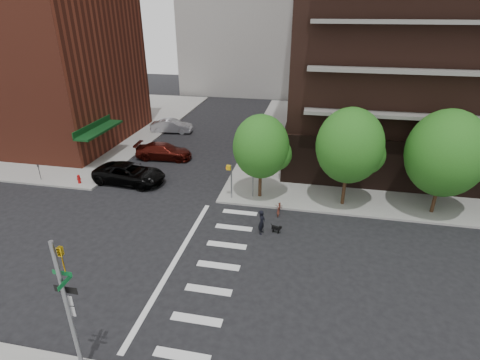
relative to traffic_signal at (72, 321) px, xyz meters
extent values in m
plane|color=black|center=(0.47, 7.49, -2.70)|extent=(120.00, 120.00, 0.00)
cube|color=gray|center=(20.97, 30.99, -2.62)|extent=(39.00, 33.00, 0.15)
cube|color=gray|center=(-24.03, 30.99, -2.62)|extent=(31.00, 33.00, 0.15)
cube|color=silver|center=(3.47, 1.49, -2.69)|extent=(2.40, 0.50, 0.01)
cube|color=silver|center=(3.47, 3.49, -2.69)|extent=(2.40, 0.50, 0.01)
cube|color=silver|center=(3.47, 5.49, -2.69)|extent=(2.40, 0.50, 0.01)
cube|color=silver|center=(3.47, 7.49, -2.69)|extent=(2.40, 0.50, 0.01)
cube|color=silver|center=(3.47, 9.49, -2.69)|extent=(2.40, 0.50, 0.01)
cube|color=silver|center=(3.47, 11.49, -2.69)|extent=(2.40, 0.50, 0.01)
cube|color=silver|center=(3.47, 13.49, -2.69)|extent=(2.40, 0.50, 0.01)
cube|color=silver|center=(0.97, 7.49, -2.69)|extent=(0.30, 13.00, 0.01)
cube|color=black|center=(18.47, 31.49, -0.55)|extent=(25.50, 25.50, 4.00)
cube|color=maroon|center=(-21.53, 25.49, 7.45)|extent=(20.00, 15.00, 20.00)
cube|color=#0C3814|center=(-10.83, 20.49, 0.25)|extent=(1.40, 6.00, 0.20)
cylinder|color=#301E11|center=(4.47, 15.99, -1.40)|extent=(0.24, 0.24, 2.30)
sphere|color=#235B19|center=(4.47, 15.99, 1.35)|extent=(4.00, 4.00, 4.00)
cylinder|color=#301E11|center=(10.47, 15.99, -1.25)|extent=(0.24, 0.24, 2.60)
sphere|color=#235B19|center=(10.47, 15.99, 1.85)|extent=(4.50, 4.50, 4.50)
cylinder|color=#301E11|center=(16.47, 15.99, -1.40)|extent=(0.24, 0.24, 2.30)
sphere|color=#235B19|center=(16.47, 15.99, 1.75)|extent=(5.00, 5.00, 5.00)
cylinder|color=slate|center=(-0.03, -0.01, 0.45)|extent=(0.16, 0.16, 6.00)
imported|color=gold|center=(0.22, -0.01, 2.75)|extent=(0.16, 0.20, 1.00)
cube|color=#0A5926|center=(-0.03, 0.14, 2.05)|extent=(0.75, 0.02, 0.18)
cube|color=#0A5926|center=(0.12, -0.01, 1.80)|extent=(0.02, 0.75, 0.18)
cube|color=black|center=(-0.03, 0.11, 1.35)|extent=(0.90, 0.02, 0.28)
cube|color=silver|center=(-0.03, 0.11, 0.85)|extent=(0.32, 0.02, 0.42)
cube|color=silver|center=(-0.03, 0.11, 0.35)|extent=(0.32, 0.02, 0.42)
cylinder|color=slate|center=(2.47, 15.29, -1.25)|extent=(0.10, 0.10, 2.60)
cube|color=gold|center=(2.27, 15.29, -0.15)|extent=(0.32, 0.25, 0.32)
cylinder|color=slate|center=(3.97, 15.79, -1.45)|extent=(0.08, 0.08, 2.20)
cube|color=gold|center=(3.97, 15.64, -0.55)|extent=(0.64, 0.02, 0.64)
cylinder|color=#A50C0C|center=(-10.03, 15.29, -2.25)|extent=(0.22, 0.22, 0.60)
sphere|color=#A50C0C|center=(-10.03, 15.29, -1.94)|extent=(0.24, 0.24, 0.24)
cylinder|color=black|center=(-13.53, 15.29, -2.00)|extent=(0.05, 0.05, 1.10)
cube|color=black|center=(-13.53, 15.29, -1.34)|extent=(0.10, 0.08, 0.22)
imported|color=black|center=(-6.23, 16.49, -1.90)|extent=(3.14, 5.98, 1.60)
imported|color=#430F0A|center=(-5.53, 21.99, -1.94)|extent=(2.47, 5.33, 1.51)
imported|color=#A7A8AF|center=(-7.73, 29.82, -1.94)|extent=(2.07, 4.74, 1.51)
imported|color=brown|center=(6.14, 13.99, -2.28)|extent=(0.55, 1.58, 0.83)
imported|color=black|center=(5.32, 11.23, -1.89)|extent=(0.65, 0.48, 1.62)
cube|color=black|center=(6.20, 11.46, -2.36)|extent=(0.56, 0.32, 0.21)
cube|color=black|center=(6.48, 11.37, -2.23)|extent=(0.18, 0.17, 0.15)
cylinder|color=black|center=(6.36, 11.51, -2.58)|extent=(0.05, 0.05, 0.23)
cylinder|color=black|center=(6.04, 11.41, -2.58)|extent=(0.05, 0.05, 0.23)
camera|label=1|loc=(7.98, -8.68, 10.34)|focal=28.00mm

